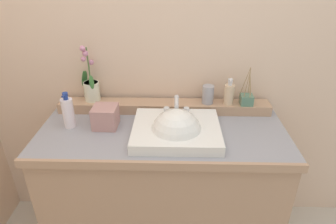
% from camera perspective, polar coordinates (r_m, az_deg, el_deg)
% --- Properties ---
extents(wall_back, '(3.06, 0.20, 2.56)m').
position_cam_1_polar(wall_back, '(1.80, -0.61, 15.14)').
color(wall_back, beige).
rests_on(wall_back, ground).
extents(vanity_cabinet, '(1.34, 0.59, 0.86)m').
position_cam_1_polar(vanity_cabinet, '(1.85, -0.94, -14.75)').
color(vanity_cabinet, tan).
rests_on(vanity_cabinet, ground).
extents(back_ledge, '(1.26, 0.12, 0.06)m').
position_cam_1_polar(back_ledge, '(1.77, -0.76, 1.09)').
color(back_ledge, tan).
rests_on(back_ledge, vanity_cabinet).
extents(sink_basin, '(0.45, 0.39, 0.29)m').
position_cam_1_polar(sink_basin, '(1.53, 1.62, -4.08)').
color(sink_basin, white).
rests_on(sink_basin, vanity_cabinet).
extents(potted_plant, '(0.11, 0.10, 0.34)m').
position_cam_1_polar(potted_plant, '(1.81, -14.77, 4.82)').
color(potted_plant, silver).
rests_on(potted_plant, back_ledge).
extents(soap_dispenser, '(0.06, 0.06, 0.16)m').
position_cam_1_polar(soap_dispenser, '(1.74, 11.80, 3.47)').
color(soap_dispenser, '#D2B490').
rests_on(soap_dispenser, back_ledge).
extents(tumbler_cup, '(0.07, 0.07, 0.11)m').
position_cam_1_polar(tumbler_cup, '(1.74, 7.78, 3.40)').
color(tumbler_cup, '#98969C').
rests_on(tumbler_cup, back_ledge).
extents(reed_diffuser, '(0.07, 0.07, 0.23)m').
position_cam_1_polar(reed_diffuser, '(1.78, 15.03, 2.40)').
color(reed_diffuser, '#547C64').
rests_on(reed_diffuser, back_ledge).
extents(lotion_bottle, '(0.06, 0.07, 0.20)m').
position_cam_1_polar(lotion_bottle, '(1.67, -18.86, -0.06)').
color(lotion_bottle, white).
rests_on(lotion_bottle, vanity_cabinet).
extents(tissue_box, '(0.13, 0.13, 0.12)m').
position_cam_1_polar(tissue_box, '(1.63, -12.08, -0.91)').
color(tissue_box, tan).
rests_on(tissue_box, vanity_cabinet).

